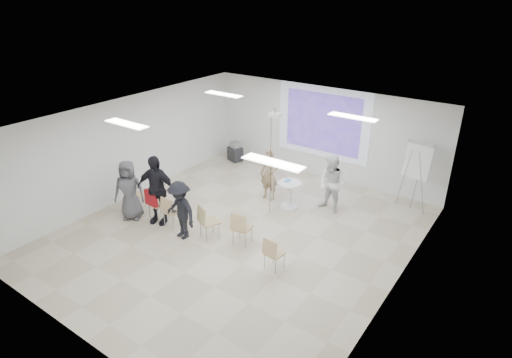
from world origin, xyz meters
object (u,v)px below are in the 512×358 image
Objects in this scene: chair_left_mid at (155,202)px; chair_right_inner at (241,226)px; av_cart at (235,152)px; audience_mid at (180,207)px; chair_far_left at (137,193)px; chair_left_inner at (170,210)px; audience_left at (156,185)px; chair_center at (206,220)px; player_left at (269,171)px; player_right at (332,181)px; chair_right_far at (273,252)px; pedestal_table at (289,193)px; laptop at (173,210)px; audience_outer at (129,187)px; flipchart_easel at (418,161)px.

chair_left_mid is 1.03× the size of chair_right_inner.
audience_mid is at bearing -51.19° from av_cart.
chair_far_left is 0.87m from chair_left_mid.
chair_left_inner is 0.40× the size of audience_left.
audience_left is at bearing -152.96° from chair_center.
player_left reaches higher than chair_left_mid.
audience_left reaches higher than player_right.
audience_left reaches higher than chair_right_far.
player_left is 3.26m from av_cart.
pedestal_table is 2.75m from chair_center.
chair_far_left is 1.14m from audience_left.
chair_center is at bearing -111.34° from player_right.
chair_far_left is at bearing -135.91° from player_right.
av_cart is (-1.49, 4.57, -0.14)m from laptop.
chair_right_inner is (0.87, 0.27, -0.02)m from chair_center.
chair_far_left is (-3.44, -2.57, 0.08)m from pedestal_table.
laptop is at bearing 179.71° from chair_right_inner.
audience_left is at bearing -61.99° from av_cart.
chair_left_mid is 0.56m from audience_left.
player_left is at bearing 112.66° from chair_center.
av_cart is (-0.88, 4.62, -0.22)m from chair_left_mid.
laptop is (-1.14, -0.02, -0.07)m from chair_center.
chair_left_inner is 0.11m from laptop.
chair_right_far is at bearing 19.81° from chair_center.
pedestal_table is 0.45× the size of player_left.
av_cart is at bearing 84.98° from audience_left.
chair_center is 0.49× the size of audience_outer.
chair_left_inner is 1.07× the size of chair_right_far.
pedestal_table reaches higher than av_cart.
chair_far_left is at bearing 176.56° from chair_left_inner.
player_left reaches higher than chair_right_far.
player_right reaches higher than chair_left_mid.
chair_left_mid is 0.53× the size of audience_mid.
chair_center is (1.14, 0.12, 0.03)m from chair_left_inner.
audience_mid is (1.18, -0.24, 0.32)m from chair_left_mid.
chair_right_inner is at bearing -74.93° from player_left.
chair_center reaches higher than chair_right_inner.
chair_left_mid reaches higher than laptop.
av_cart is at bearing 122.05° from audience_mid.
chair_left_mid is 0.61m from chair_left_inner.
chair_left_mid is (-3.63, -3.20, -0.37)m from player_right.
audience_left reaches higher than chair_right_inner.
audience_mid is 2.40× the size of av_cart.
audience_left is at bearing 178.10° from audience_mid.
audience_mid reaches higher than chair_left_mid.
chair_center is 0.53× the size of audience_mid.
pedestal_table is 3.30m from laptop.
av_cart is at bearing -170.81° from flipchart_easel.
audience_left reaches higher than chair_far_left.
chair_left_inner is at bearing -174.98° from chair_right_far.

